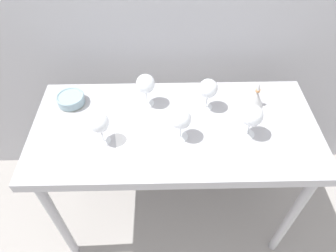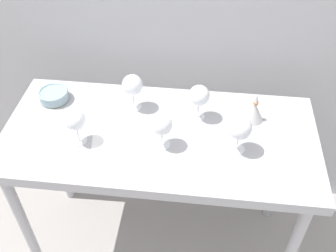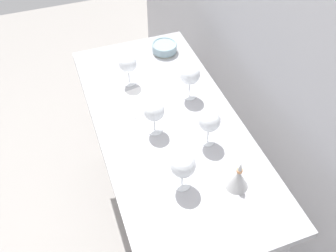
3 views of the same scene
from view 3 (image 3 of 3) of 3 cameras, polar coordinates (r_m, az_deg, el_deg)
ground_plane at (r=2.43m, az=0.16°, el=-14.30°), size 6.00×6.00×0.00m
back_wall at (r=1.64m, az=17.11°, el=14.46°), size 3.80×0.04×2.60m
steel_counter at (r=1.77m, az=0.02°, el=-1.88°), size 1.40×0.65×0.90m
wine_glass_far_right at (r=1.54m, az=6.47°, el=0.65°), size 0.09×0.09×0.18m
wine_glass_near_left at (r=1.84m, az=-6.27°, el=9.52°), size 0.09×0.09×0.17m
wine_glass_near_center at (r=1.58m, az=-2.19°, el=2.24°), size 0.09×0.09×0.17m
wine_glass_far_left at (r=1.75m, az=3.44°, el=7.85°), size 0.10×0.10×0.18m
wine_glass_near_right at (r=1.38m, az=2.31°, el=-6.21°), size 0.10×0.10×0.18m
tasting_sheet_upper at (r=1.80m, az=-4.66°, el=3.82°), size 0.23×0.26×0.00m
tasting_bowl at (r=2.11m, az=-0.55°, el=12.16°), size 0.14×0.14×0.05m
decanter_funnel at (r=1.47m, az=10.81°, el=-8.02°), size 0.09×0.09×0.14m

